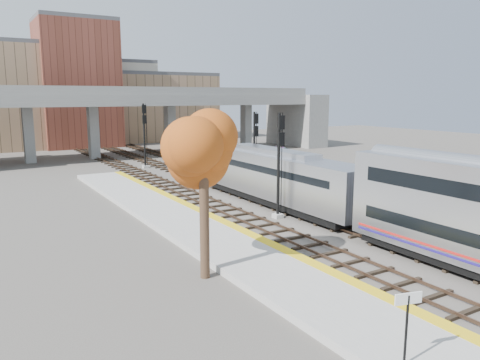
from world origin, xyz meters
TOP-DOWN VIEW (x-y plane):
  - ground at (0.00, 0.00)m, footprint 160.00×160.00m
  - platform at (-7.25, 0.00)m, footprint 4.50×60.00m
  - yellow_strip at (-5.35, 0.00)m, footprint 0.70×60.00m
  - tracks at (0.93, 12.50)m, footprint 10.70×95.00m
  - overpass at (4.92, 45.00)m, footprint 54.00×12.00m
  - buildings_far at (1.26, 66.57)m, footprint 43.00×21.00m
  - parking_lot at (14.00, 28.00)m, footprint 14.00×18.00m
  - locomotive at (1.00, 10.27)m, footprint 3.02×19.05m
  - signal_mast_near at (-1.10, 6.60)m, footprint 0.60×0.64m
  - signal_mast_mid at (3.00, 16.02)m, footprint 0.60×0.64m
  - signal_mast_far at (-1.10, 33.16)m, footprint 0.60×0.64m
  - station_sign at (-8.58, -10.32)m, footprint 0.88×0.28m
  - tree at (-10.24, -0.35)m, footprint 3.60×3.60m
  - car_a at (9.39, 26.16)m, footprint 1.80×3.81m
  - car_b at (12.08, 28.95)m, footprint 2.76×3.43m
  - car_c at (18.61, 33.12)m, footprint 1.98×4.50m

SIDE VIEW (x-z plane):
  - ground at x=0.00m, z-range 0.00..0.00m
  - parking_lot at x=14.00m, z-range 0.00..0.04m
  - tracks at x=0.93m, z-range -0.05..0.20m
  - platform at x=-7.25m, z-range 0.00..0.35m
  - yellow_strip at x=-5.35m, z-range 0.35..0.36m
  - car_b at x=12.08m, z-range 0.04..1.14m
  - car_a at x=9.39m, z-range 0.04..1.30m
  - car_c at x=18.61m, z-range 0.04..1.32m
  - station_sign at x=-8.58m, z-range 0.84..3.12m
  - locomotive at x=1.00m, z-range 0.23..4.33m
  - signal_mast_mid at x=3.00m, z-range -0.05..6.88m
  - signal_mast_near at x=-1.10m, z-range 0.00..7.19m
  - signal_mast_far at x=-1.10m, z-range 0.05..7.51m
  - overpass at x=4.92m, z-range 1.06..10.56m
  - tree at x=-10.24m, z-range 1.98..10.16m
  - buildings_far at x=1.26m, z-range -2.42..18.18m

